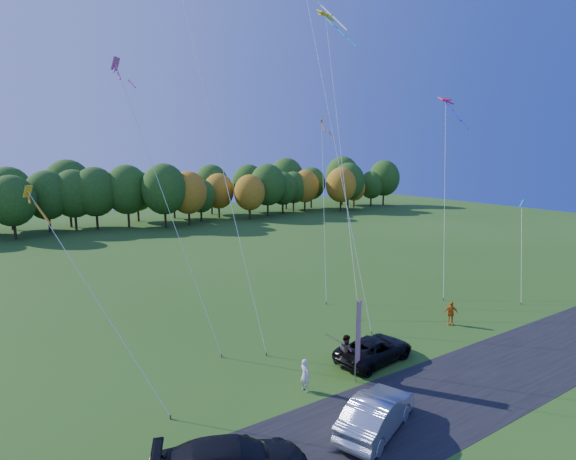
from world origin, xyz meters
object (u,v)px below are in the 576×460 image
silver_sedan (376,413)px  black_suv (374,349)px  feather_flag (358,331)px  person_east (451,313)px

silver_sedan → black_suv: bearing=-65.6°
feather_flag → silver_sedan: bearing=-120.5°
person_east → black_suv: bearing=-133.7°
feather_flag → person_east: bearing=12.5°
person_east → feather_flag: (-10.52, -2.33, 1.87)m
person_east → feather_flag: size_ratio=0.37×
black_suv → silver_sedan: size_ratio=1.02×
black_suv → feather_flag: size_ratio=1.13×
black_suv → person_east: size_ratio=3.01×
silver_sedan → person_east: bearing=-87.4°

